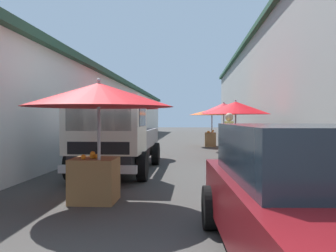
% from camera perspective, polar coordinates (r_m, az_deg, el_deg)
% --- Properties ---
extents(ground, '(90.00, 90.00, 0.00)m').
position_cam_1_polar(ground, '(14.89, 2.62, -4.62)').
color(ground, '#3D3A38').
extents(building_left_whitewash, '(49.80, 7.50, 3.71)m').
position_cam_1_polar(building_left_whitewash, '(18.64, -19.88, 2.23)').
color(building_left_whitewash, silver).
rests_on(building_left_whitewash, ground).
extents(fruit_stall_near_left, '(2.61, 2.61, 2.21)m').
position_cam_1_polar(fruit_stall_near_left, '(6.36, -11.09, 2.90)').
color(fruit_stall_near_left, '#9E9EA3').
rests_on(fruit_stall_near_left, ground).
extents(fruit_stall_far_left, '(2.20, 2.20, 2.31)m').
position_cam_1_polar(fruit_stall_far_left, '(16.85, 9.00, 2.04)').
color(fruit_stall_far_left, '#9E9EA3').
rests_on(fruit_stall_far_left, ground).
extents(fruit_stall_far_right, '(2.57, 2.57, 2.22)m').
position_cam_1_polar(fruit_stall_far_right, '(13.51, 10.78, 1.97)').
color(fruit_stall_far_right, '#9E9EA3').
rests_on(fruit_stall_far_right, ground).
extents(fruit_stall_mid_lane, '(2.50, 2.50, 2.10)m').
position_cam_1_polar(fruit_stall_mid_lane, '(19.47, 6.98, 1.53)').
color(fruit_stall_mid_lane, '#9E9EA3').
rests_on(fruit_stall_mid_lane, ground).
extents(fruit_stall_near_right, '(2.32, 2.32, 2.45)m').
position_cam_1_polar(fruit_stall_near_right, '(13.88, -6.39, 2.51)').
color(fruit_stall_near_right, '#9E9EA3').
rests_on(fruit_stall_near_right, ground).
extents(hatchback_car, '(4.00, 2.11, 1.45)m').
position_cam_1_polar(hatchback_car, '(3.89, 21.88, -10.43)').
color(hatchback_car, '#600F14').
rests_on(hatchback_car, ground).
extents(delivery_truck, '(4.92, 1.97, 2.08)m').
position_cam_1_polar(delivery_truck, '(9.43, -8.80, -1.69)').
color(delivery_truck, black).
rests_on(delivery_truck, ground).
extents(vendor_by_crates, '(0.65, 0.29, 1.67)m').
position_cam_1_polar(vendor_by_crates, '(9.93, 9.74, -1.97)').
color(vendor_by_crates, '#232328').
rests_on(vendor_by_crates, ground).
extents(plastic_stool, '(0.30, 0.30, 0.43)m').
position_cam_1_polar(plastic_stool, '(8.90, 8.17, -6.47)').
color(plastic_stool, red).
rests_on(plastic_stool, ground).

